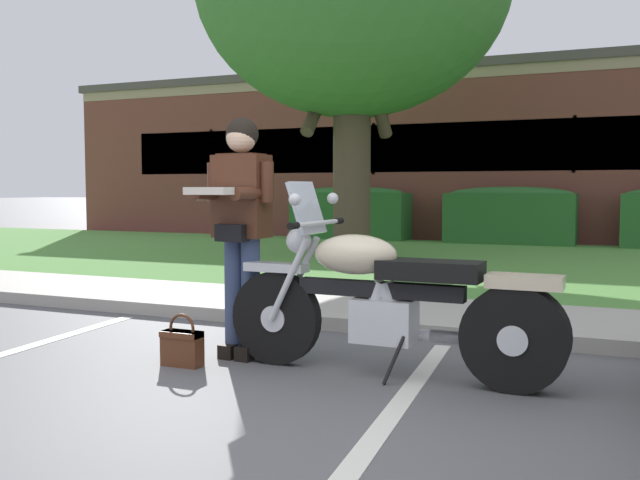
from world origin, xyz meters
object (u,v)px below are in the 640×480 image
hedge_center_left (510,215)px  handbag (182,345)px  brick_building (586,158)px  rider_person (240,217)px  hedge_left (350,213)px  motorcycle (399,302)px

hedge_center_left → handbag: bearing=-92.8°
brick_building → rider_person: bearing=-95.2°
hedge_center_left → brick_building: bearing=78.1°
hedge_left → brick_building: size_ratio=0.10×
motorcycle → hedge_center_left: 10.84m
motorcycle → handbag: 1.51m
motorcycle → brick_building: size_ratio=0.09×
motorcycle → rider_person: 1.30m
rider_person → hedge_center_left: (0.29, 10.74, -0.36)m
hedge_center_left → brick_building: (1.19, 5.66, 1.39)m
rider_person → hedge_center_left: bearing=88.4°
hedge_left → brick_building: brick_building is taller
brick_building → motorcycle: bearing=-91.0°
hedge_left → hedge_center_left: size_ratio=1.01×
rider_person → hedge_left: size_ratio=0.64×
hedge_left → brick_building: (4.75, 5.66, 1.39)m
motorcycle → hedge_center_left: size_ratio=0.85×
handbag → hedge_left: size_ratio=0.13×
brick_building → hedge_center_left: bearing=-101.9°
hedge_left → rider_person: bearing=-73.1°
hedge_center_left → rider_person: bearing=-91.6°
hedge_left → hedge_center_left: 3.56m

